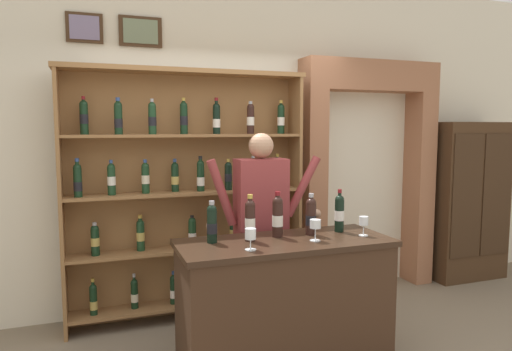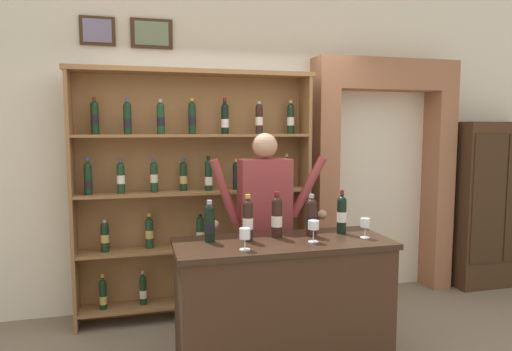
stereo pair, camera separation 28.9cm
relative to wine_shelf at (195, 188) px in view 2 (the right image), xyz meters
The scene contains 14 objects.
back_wall 0.63m from the wine_shelf, 46.96° to the left, with size 12.00×0.19×3.25m.
wine_shelf is the anchor object (origin of this frame).
archway_doorway 2.00m from the wine_shelf, ahead, with size 1.55×0.45×2.44m.
side_cabinet 3.29m from the wine_shelf, ahead, with size 0.89×0.41×1.81m.
tasting_counter 1.45m from the wine_shelf, 68.05° to the right, with size 1.53×0.62×0.95m.
shopkeeper 0.81m from the wine_shelf, 52.10° to the right, with size 1.00×0.22×1.70m.
tasting_bottle_chianti 1.06m from the wine_shelf, 91.97° to the right, with size 0.07×0.07×0.29m.
tasting_bottle_riserva 1.12m from the wine_shelf, 78.25° to the right, with size 0.07×0.07×0.33m.
tasting_bottle_grappa 1.15m from the wine_shelf, 66.60° to the right, with size 0.08×0.08×0.33m.
tasting_bottle_super_tuscan 1.29m from the wine_shelf, 56.40° to the right, with size 0.08×0.08×0.31m.
tasting_bottle_prosecco 1.43m from the wine_shelf, 47.54° to the right, with size 0.07×0.07×0.33m.
wine_glass_right 1.34m from the wine_shelf, 83.53° to the right, with size 0.07×0.07×0.14m.
wine_glass_spare 1.64m from the wine_shelf, 49.30° to the right, with size 0.07×0.07×0.14m.
wine_glass_left 1.42m from the wine_shelf, 62.27° to the right, with size 0.08×0.08×0.15m.
Camera 2 is at (-0.84, -2.99, 1.74)m, focal length 32.01 mm.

